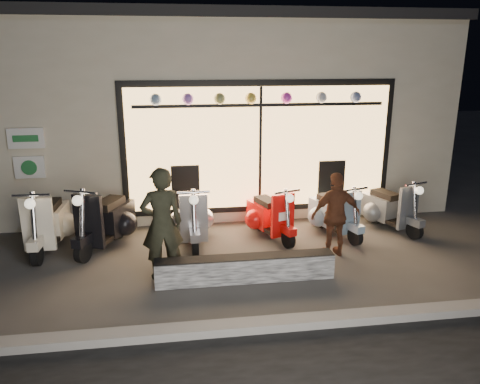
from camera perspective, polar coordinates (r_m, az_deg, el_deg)
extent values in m
plane|color=#383533|center=(7.87, -0.85, -8.65)|extent=(40.00, 40.00, 0.00)
cube|color=slate|center=(6.10, 1.67, -15.99)|extent=(40.00, 0.25, 0.12)
cube|color=beige|center=(12.18, -3.97, 10.05)|extent=(10.00, 6.00, 4.00)
cube|color=black|center=(12.13, -4.17, 19.95)|extent=(10.20, 6.20, 0.20)
cube|color=black|center=(9.38, 2.42, 5.42)|extent=(5.45, 0.06, 2.65)
cube|color=#FFBF6B|center=(9.34, 2.46, 5.38)|extent=(5.20, 0.04, 2.40)
cube|color=black|center=(9.18, 2.57, 10.55)|extent=(4.90, 0.06, 0.06)
cube|color=white|center=(9.54, -24.65, 5.97)|extent=(0.65, 0.04, 0.38)
cube|color=white|center=(9.64, -24.27, 2.76)|extent=(0.55, 0.04, 0.42)
cube|color=black|center=(7.21, 0.64, -9.31)|extent=(2.72, 0.28, 0.40)
cylinder|color=black|center=(8.12, -5.49, -6.51)|extent=(0.11, 0.36, 0.36)
cylinder|color=black|center=(9.10, -5.88, -3.96)|extent=(0.13, 0.36, 0.36)
cube|color=#B0AFB4|center=(8.18, -5.66, -3.25)|extent=(0.49, 0.08, 0.87)
cube|color=#B0AFB4|center=(8.93, -5.89, -2.85)|extent=(0.45, 0.74, 0.49)
cube|color=black|center=(8.74, -5.91, -1.24)|extent=(0.30, 0.59, 0.13)
sphere|color=#FFF2CC|center=(7.83, -5.64, -0.97)|extent=(0.16, 0.16, 0.16)
cylinder|color=black|center=(8.43, 5.90, -5.73)|extent=(0.20, 0.35, 0.33)
cylinder|color=black|center=(9.22, 2.61, -3.71)|extent=(0.22, 0.35, 0.33)
cube|color=red|center=(8.46, 5.22, -2.87)|extent=(0.45, 0.21, 0.80)
cube|color=red|center=(9.07, 2.93, -2.67)|extent=(0.61, 0.78, 0.45)
cube|color=black|center=(8.90, 3.27, -1.18)|extent=(0.44, 0.61, 0.12)
sphere|color=#FFF2CC|center=(8.17, 6.09, -0.77)|extent=(0.19, 0.19, 0.15)
cylinder|color=black|center=(8.24, -18.59, -6.88)|extent=(0.26, 0.40, 0.39)
cylinder|color=black|center=(9.13, -14.70, -4.26)|extent=(0.28, 0.41, 0.39)
cube|color=black|center=(8.27, -17.97, -3.44)|extent=(0.51, 0.28, 0.93)
cube|color=black|center=(8.96, -15.17, -3.07)|extent=(0.75, 0.92, 0.52)
cube|color=black|center=(8.77, -15.69, -1.34)|extent=(0.55, 0.71, 0.14)
sphere|color=#FFF2CC|center=(7.94, -19.21, -0.99)|extent=(0.22, 0.22, 0.17)
cylinder|color=black|center=(8.40, -23.53, -6.99)|extent=(0.12, 0.38, 0.38)
cylinder|color=black|center=(9.40, -21.60, -4.33)|extent=(0.15, 0.39, 0.38)
cube|color=#F0E3C5|center=(8.46, -23.41, -3.64)|extent=(0.52, 0.10, 0.92)
cube|color=#F0E3C5|center=(9.22, -21.93, -3.21)|extent=(0.50, 0.80, 0.52)
cube|color=black|center=(9.03, -22.32, -1.56)|extent=(0.33, 0.64, 0.13)
sphere|color=#FFF2CC|center=(8.11, -24.24, -1.32)|extent=(0.17, 0.17, 0.17)
cylinder|color=black|center=(8.76, 13.87, -5.28)|extent=(0.19, 0.35, 0.34)
cylinder|color=black|center=(9.49, 10.13, -3.36)|extent=(0.21, 0.36, 0.34)
cube|color=#7D9BB2|center=(8.78, 13.19, -2.50)|extent=(0.45, 0.20, 0.81)
cube|color=#7D9BB2|center=(9.34, 10.54, -2.34)|extent=(0.60, 0.78, 0.45)
cube|color=black|center=(9.19, 10.99, -0.88)|extent=(0.43, 0.61, 0.12)
sphere|color=#FFF2CC|center=(8.50, 14.26, -0.46)|extent=(0.19, 0.19, 0.15)
cylinder|color=black|center=(9.37, 20.51, -4.41)|extent=(0.21, 0.35, 0.34)
cylinder|color=black|center=(10.01, 16.26, -2.71)|extent=(0.23, 0.36, 0.34)
cube|color=slate|center=(9.37, 19.80, -1.79)|extent=(0.46, 0.22, 0.82)
cube|color=slate|center=(9.88, 16.76, -1.71)|extent=(0.64, 0.80, 0.46)
cube|color=black|center=(9.73, 17.31, -0.30)|extent=(0.46, 0.62, 0.12)
sphere|color=#FFF2CC|center=(9.13, 21.04, 0.17)|extent=(0.19, 0.19, 0.15)
imported|color=black|center=(7.17, -9.50, -3.84)|extent=(0.70, 0.52, 1.75)
imported|color=brown|center=(8.07, 11.60, -2.74)|extent=(0.88, 0.40, 1.46)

